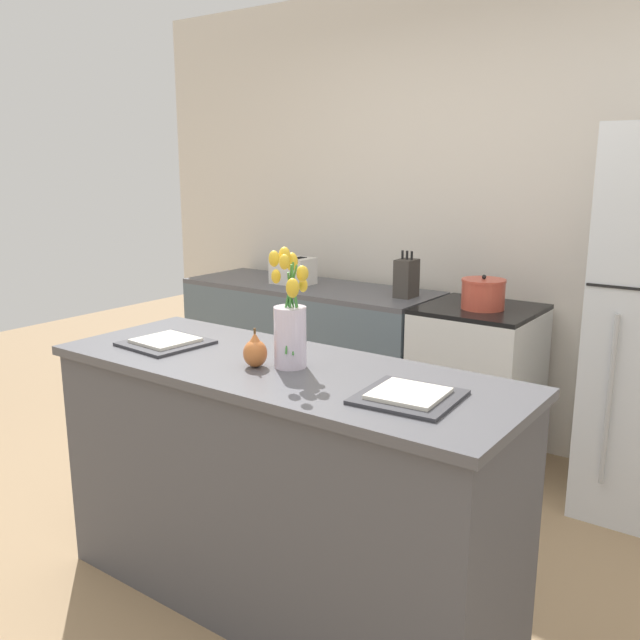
# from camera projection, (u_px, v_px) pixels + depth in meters

# --- Properties ---
(ground_plane) EXTENTS (10.00, 10.00, 0.00)m
(ground_plane) POSITION_uv_depth(u_px,v_px,m) (283.00, 596.00, 2.65)
(ground_plane) COLOR #997A56
(back_wall) EXTENTS (5.20, 0.08, 2.70)m
(back_wall) POSITION_uv_depth(u_px,v_px,m) (496.00, 218.00, 3.93)
(back_wall) COLOR silver
(back_wall) RESTS_ON ground_plane
(kitchen_island) EXTENTS (1.80, 0.66, 0.95)m
(kitchen_island) POSITION_uv_depth(u_px,v_px,m) (281.00, 485.00, 2.55)
(kitchen_island) COLOR #4C4C51
(kitchen_island) RESTS_ON ground_plane
(back_counter) EXTENTS (1.68, 0.60, 0.90)m
(back_counter) POSITION_uv_depth(u_px,v_px,m) (309.00, 353.00, 4.42)
(back_counter) COLOR slate
(back_counter) RESTS_ON ground_plane
(stove_range) EXTENTS (0.60, 0.61, 0.90)m
(stove_range) POSITION_uv_depth(u_px,v_px,m) (476.00, 386.00, 3.76)
(stove_range) COLOR silver
(stove_range) RESTS_ON ground_plane
(flower_vase) EXTENTS (0.14, 0.16, 0.42)m
(flower_vase) POSITION_uv_depth(u_px,v_px,m) (290.00, 323.00, 2.39)
(flower_vase) COLOR silver
(flower_vase) RESTS_ON kitchen_island
(pear_figurine) EXTENTS (0.09, 0.09, 0.14)m
(pear_figurine) POSITION_uv_depth(u_px,v_px,m) (255.00, 352.00, 2.41)
(pear_figurine) COLOR #C66B33
(pear_figurine) RESTS_ON kitchen_island
(plate_setting_left) EXTENTS (0.32, 0.32, 0.02)m
(plate_setting_left) POSITION_uv_depth(u_px,v_px,m) (166.00, 342.00, 2.72)
(plate_setting_left) COLOR #333338
(plate_setting_left) RESTS_ON kitchen_island
(plate_setting_right) EXTENTS (0.32, 0.32, 0.02)m
(plate_setting_right) POSITION_uv_depth(u_px,v_px,m) (409.00, 396.00, 2.09)
(plate_setting_right) COLOR #333338
(plate_setting_right) RESTS_ON kitchen_island
(toaster) EXTENTS (0.28, 0.18, 0.17)m
(toaster) POSITION_uv_depth(u_px,v_px,m) (293.00, 271.00, 4.35)
(toaster) COLOR silver
(toaster) RESTS_ON back_counter
(cooking_pot) EXTENTS (0.23, 0.23, 0.18)m
(cooking_pot) POSITION_uv_depth(u_px,v_px,m) (483.00, 294.00, 3.60)
(cooking_pot) COLOR #CC4C38
(cooking_pot) RESTS_ON stove_range
(knife_block) EXTENTS (0.10, 0.14, 0.27)m
(knife_block) POSITION_uv_depth(u_px,v_px,m) (406.00, 278.00, 3.91)
(knife_block) COLOR #3D3833
(knife_block) RESTS_ON back_counter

